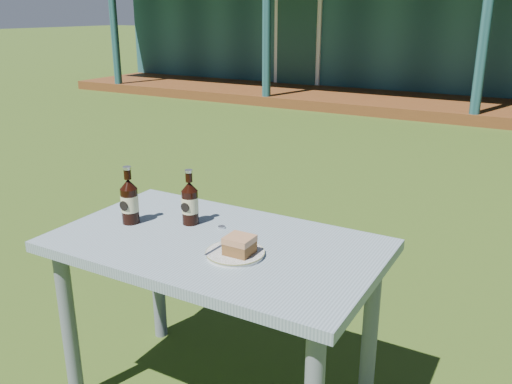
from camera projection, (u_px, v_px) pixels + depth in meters
The scene contains 8 objects.
ground at pixel (354, 255), 3.53m from camera, with size 80.00×80.00×0.00m, color #334916.
cafe_table at pixel (216, 266), 2.01m from camera, with size 1.20×0.70×0.72m.
plate at pixel (235, 253), 1.86m from camera, with size 0.20×0.20×0.01m.
cake_slice at pixel (240, 245), 1.83m from camera, with size 0.09×0.09×0.06m.
fork at pixel (218, 248), 1.88m from camera, with size 0.01×0.14×0.00m, color silver.
cola_bottle_near at pixel (190, 202), 2.11m from camera, with size 0.07×0.07×0.22m.
cola_bottle_far at pixel (129, 201), 2.12m from camera, with size 0.07×0.07×0.23m.
bottle_cap at pixel (222, 227), 2.09m from camera, with size 0.03×0.03×0.01m, color silver.
Camera 1 is at (1.02, -3.11, 1.52)m, focal length 38.00 mm.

